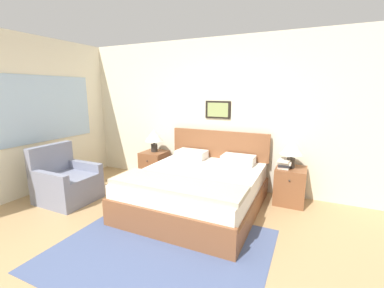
% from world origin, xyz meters
% --- Properties ---
extents(ground_plane, '(16.00, 16.00, 0.00)m').
position_xyz_m(ground_plane, '(0.00, 0.00, 0.00)').
color(ground_plane, tan).
extents(wall_back, '(7.80, 0.09, 2.60)m').
position_xyz_m(wall_back, '(-0.00, 2.68, 1.30)').
color(wall_back, beige).
rests_on(wall_back, ground_plane).
extents(wall_left, '(0.08, 5.05, 2.60)m').
position_xyz_m(wall_left, '(-2.73, 1.33, 1.31)').
color(wall_left, beige).
rests_on(wall_left, ground_plane).
extents(area_rug_main, '(2.26, 1.90, 0.01)m').
position_xyz_m(area_rug_main, '(0.11, 0.50, 0.00)').
color(area_rug_main, '#47567F').
rests_on(area_rug_main, ground_plane).
extents(bed, '(1.75, 1.97, 1.02)m').
position_xyz_m(bed, '(0.03, 1.63, 0.29)').
color(bed, brown).
rests_on(bed, ground_plane).
extents(armchair, '(0.79, 0.74, 0.88)m').
position_xyz_m(armchair, '(-1.94, 0.97, 0.29)').
color(armchair, gray).
rests_on(armchair, ground_plane).
extents(nightstand_near_window, '(0.44, 0.49, 0.56)m').
position_xyz_m(nightstand_near_window, '(-1.20, 2.37, 0.28)').
color(nightstand_near_window, brown).
rests_on(nightstand_near_window, ground_plane).
extents(nightstand_by_door, '(0.44, 0.49, 0.56)m').
position_xyz_m(nightstand_by_door, '(1.27, 2.37, 0.28)').
color(nightstand_by_door, brown).
rests_on(nightstand_by_door, ground_plane).
extents(table_lamp_near_window, '(0.34, 0.34, 0.43)m').
position_xyz_m(table_lamp_near_window, '(-1.20, 2.38, 0.86)').
color(table_lamp_near_window, '#2D2823').
rests_on(table_lamp_near_window, nightstand_near_window).
extents(table_lamp_by_door, '(0.34, 0.34, 0.43)m').
position_xyz_m(table_lamp_by_door, '(1.25, 2.38, 0.86)').
color(table_lamp_by_door, '#2D2823').
rests_on(table_lamp_by_door, nightstand_by_door).
extents(book_thick_bottom, '(0.17, 0.22, 0.03)m').
position_xyz_m(book_thick_bottom, '(1.17, 2.33, 0.58)').
color(book_thick_bottom, silver).
rests_on(book_thick_bottom, nightstand_by_door).
extents(book_hardcover_middle, '(0.17, 0.23, 0.03)m').
position_xyz_m(book_hardcover_middle, '(1.17, 2.33, 0.61)').
color(book_hardcover_middle, '#232328').
rests_on(book_hardcover_middle, book_thick_bottom).
extents(book_novel_upper, '(0.21, 0.21, 0.04)m').
position_xyz_m(book_novel_upper, '(1.17, 2.33, 0.65)').
color(book_novel_upper, silver).
rests_on(book_novel_upper, book_hardcover_middle).
extents(book_slim_near_top, '(0.20, 0.30, 0.02)m').
position_xyz_m(book_slim_near_top, '(1.17, 2.33, 0.68)').
color(book_slim_near_top, silver).
rests_on(book_slim_near_top, book_novel_upper).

